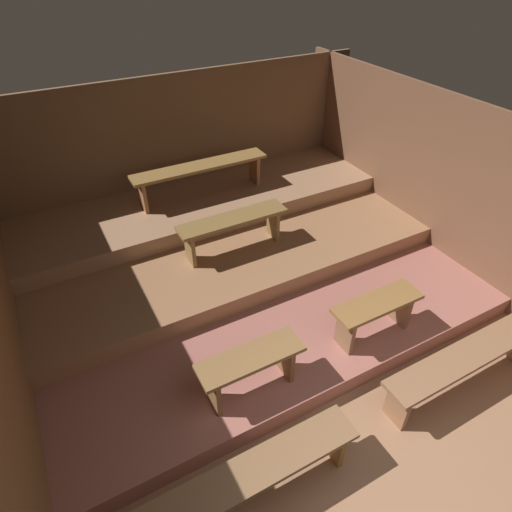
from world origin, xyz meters
The scene contains 12 objects.
ground centered at (0.00, 2.63, -0.04)m, with size 6.07×6.05×0.08m, color #996C4D.
wall_back centered at (0.00, 5.28, 1.13)m, with size 6.07×0.06×2.26m, color brown.
wall_right centered at (2.67, 2.63, 1.13)m, with size 0.06×6.05×2.26m, color brown.
platform_lower centered at (0.00, 3.23, 0.11)m, with size 5.27×4.05×0.23m, color #A56357.
platform_middle centered at (0.00, 3.91, 0.34)m, with size 5.27×2.68×0.23m, color #9C6C49.
platform_upper centered at (0.00, 4.55, 0.57)m, with size 5.27×1.41×0.23m, color #A37757.
bench_floor_left centered at (-1.21, 0.75, 0.39)m, with size 1.92×0.33×0.48m.
bench_floor_right centered at (1.21, 0.75, 0.39)m, with size 1.92×0.33×0.48m.
bench_lower_left centered at (-0.76, 1.58, 0.58)m, with size 1.02×0.33×0.48m.
bench_lower_right centered at (0.76, 1.58, 0.58)m, with size 1.02×0.33×0.48m.
bench_middle_center centered at (-0.01, 3.47, 0.83)m, with size 1.43×0.33×0.48m.
bench_upper_center centered at (0.05, 4.61, 1.07)m, with size 1.98×0.33×0.48m.
Camera 1 is at (-1.95, -0.72, 3.83)m, focal length 30.39 mm.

